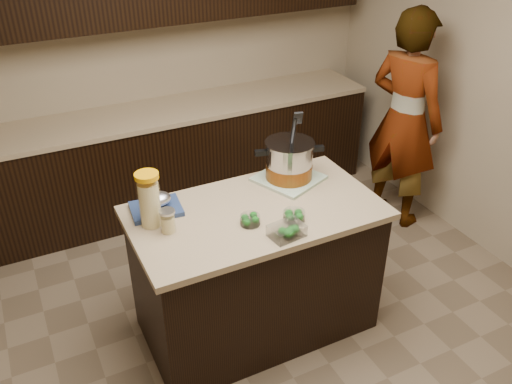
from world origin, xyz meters
The scene contains 13 objects.
ground_plane centered at (0.00, 0.00, 0.00)m, with size 4.00×4.00×0.00m, color brown.
room_shell centered at (0.00, 0.00, 1.71)m, with size 4.04×4.04×2.72m.
back_cabinets centered at (0.00, 1.74, 0.94)m, with size 3.60×0.63×2.33m.
island centered at (0.00, 0.00, 0.45)m, with size 1.46×0.81×0.90m.
dish_towel centered at (0.34, 0.23, 0.91)m, with size 0.36×0.36×0.02m, color #5D8A5E.
stock_pot centered at (0.34, 0.22, 1.02)m, with size 0.43×0.39×0.44m.
lemonade_pitcher centered at (-0.58, 0.12, 1.05)m, with size 0.15×0.15×0.32m.
mason_jar centered at (-0.52, 0.02, 0.96)m, with size 0.09×0.09×0.14m.
broccoli_tub_left centered at (-0.09, -0.12, 0.92)m, with size 0.14×0.14×0.05m.
broccoli_tub_right centered at (0.14, -0.19, 0.93)m, with size 0.13×0.13×0.06m.
broccoli_tub_rect centered at (0.03, -0.31, 0.93)m, with size 0.20×0.16×0.07m.
blue_tray centered at (-0.51, 0.25, 0.94)m, with size 0.31×0.25×0.11m.
person centered at (1.65, 0.67, 0.89)m, with size 0.65×0.42×1.77m, color gray.
Camera 1 is at (-1.17, -2.36, 2.60)m, focal length 38.00 mm.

